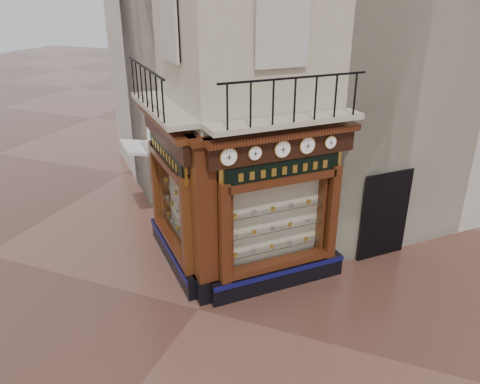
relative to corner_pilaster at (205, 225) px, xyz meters
The scene contains 16 objects.
ground 2.01m from the corner_pilaster, 90.00° to the right, with size 80.00×80.00×0.00m, color #543127.
main_building 6.96m from the corner_pilaster, 90.00° to the left, with size 8.00×8.00×12.00m, color #C3B698.
neighbour_left 9.21m from the corner_pilaster, 106.93° to the left, with size 8.00×8.00×11.00m, color beige.
neighbour_right 9.21m from the corner_pilaster, 73.07° to the left, with size 8.00×8.00×11.00m, color beige.
shopfront_left 1.77m from the corner_pilaster, 142.77° to the left, with size 2.86×2.86×3.98m.
shopfront_right 1.77m from the corner_pilaster, 37.23° to the left, with size 2.86×2.86×3.98m.
corner_pilaster is the anchor object (origin of this frame).
balcony 2.47m from the corner_pilaster, 90.00° to the left, with size 5.94×2.97×1.03m.
clock_a 1.78m from the corner_pilaster, ahead, with size 0.32×0.32×0.40m.
clock_b 2.00m from the corner_pilaster, 22.00° to the left, with size 0.26×0.26×0.32m.
clock_c 2.39m from the corner_pilaster, 30.50° to the left, with size 0.32×0.32×0.40m.
clock_d 2.84m from the corner_pilaster, 34.30° to the left, with size 0.32×0.32×0.40m.
clock_e 3.34m from the corner_pilaster, 36.49° to the left, with size 0.25×0.25×0.31m.
awning 4.71m from the corner_pilaster, 141.70° to the left, with size 1.37×0.82×0.08m, color white, non-canonical shape.
signboard_left 2.12m from the corner_pilaster, 145.25° to the left, with size 2.22×2.22×0.59m.
signboard_right 2.12m from the corner_pilaster, 34.75° to the left, with size 2.18×2.18×0.58m.
Camera 1 is at (4.11, -7.74, 6.79)m, focal length 35.00 mm.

